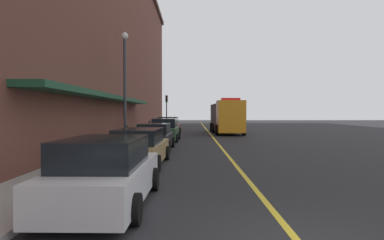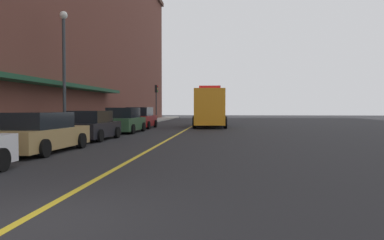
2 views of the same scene
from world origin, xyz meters
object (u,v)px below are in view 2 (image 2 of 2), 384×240
parked_car_2 (92,126)px  street_lamp_left (64,60)px  parking_meter_0 (55,121)px  utility_truck (210,108)px  traffic_light_near (156,96)px  parked_car_3 (124,121)px  parked_car_4 (140,118)px  parked_car_1 (40,133)px  parking_meter_1 (113,116)px

parked_car_2 → street_lamp_left: 4.29m
parked_car_2 → street_lamp_left: size_ratio=0.61×
parking_meter_0 → street_lamp_left: (-0.60, 2.50, 3.34)m
utility_truck → traffic_light_near: bearing=-148.8°
parked_car_3 → utility_truck: 10.35m
parking_meter_0 → traffic_light_near: traffic_light_near is taller
utility_truck → street_lamp_left: 15.82m
parked_car_4 → utility_truck: bearing=-59.8°
parked_car_1 → parked_car_3: parked_car_3 is taller
parked_car_1 → parked_car_3: bearing=1.5°
parked_car_1 → parking_meter_0: size_ratio=3.72×
parked_car_4 → traffic_light_near: 14.44m
parked_car_2 → utility_truck: 15.73m
parked_car_4 → parking_meter_1: 3.51m
street_lamp_left → traffic_light_near: (0.66, 24.51, -1.24)m
traffic_light_near → street_lamp_left: bearing=-91.5°
parked_car_1 → parking_meter_0: (-1.36, 4.11, 0.33)m
parked_car_1 → parked_car_3: (0.12, 11.52, 0.08)m
parked_car_4 → utility_truck: 6.61m
parked_car_1 → parking_meter_1: size_ratio=3.72×
street_lamp_left → parked_car_1: bearing=-73.5°
parked_car_1 → parking_meter_0: bearing=20.4°
parked_car_1 → parking_meter_1: 13.79m
parked_car_3 → parking_meter_1: bearing=35.1°
parked_car_4 → street_lamp_left: bearing=169.7°
utility_truck → parked_car_4: bearing=-61.6°
parked_car_4 → street_lamp_left: street_lamp_left is taller
parked_car_2 → parked_car_4: bearing=2.0°
parking_meter_0 → parked_car_4: bearing=83.9°
parked_car_2 → parking_meter_0: 2.01m
utility_truck → parked_car_1: bearing=-17.2°
parked_car_2 → traffic_light_near: size_ratio=0.99×
parked_car_1 → parked_car_2: (0.00, 5.56, 0.00)m
parked_car_2 → parked_car_3: size_ratio=0.92×
parked_car_2 → parked_car_4: (0.01, 11.38, 0.09)m
parked_car_1 → traffic_light_near: size_ratio=1.15×
parked_car_2 → parking_meter_1: 8.28m
street_lamp_left → parking_meter_0: bearing=-76.5°
parked_car_3 → street_lamp_left: size_ratio=0.67×
parked_car_1 → traffic_light_near: 31.24m
parked_car_3 → traffic_light_near: size_ratio=1.07×
parked_car_4 → parking_meter_0: parked_car_4 is taller
parking_meter_1 → street_lamp_left: bearing=-94.8°
parked_car_1 → parked_car_2: 5.56m
parked_car_1 → parked_car_3: 11.52m
parking_meter_1 → parked_car_3: bearing=-56.1°
utility_truck → street_lamp_left: street_lamp_left is taller
parked_car_4 → parking_meter_1: bearing=157.5°
parked_car_3 → street_lamp_left: (-2.07, -4.91, 3.59)m
parked_car_2 → traffic_light_near: 25.71m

